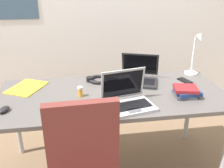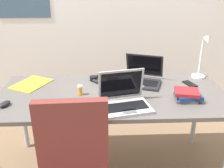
% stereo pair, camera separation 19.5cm
% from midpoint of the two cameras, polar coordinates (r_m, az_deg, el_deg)
% --- Properties ---
extents(ground_plane, '(12.00, 12.00, 0.00)m').
position_cam_midpoint_polar(ground_plane, '(2.40, 2.45, -18.32)').
color(ground_plane, '#7A6047').
extents(wall_back, '(6.00, 0.13, 2.60)m').
position_cam_midpoint_polar(wall_back, '(2.90, 1.03, 17.55)').
color(wall_back, silver).
rests_on(wall_back, ground_plane).
extents(desk, '(1.80, 0.80, 0.74)m').
position_cam_midpoint_polar(desk, '(2.01, 2.78, -3.64)').
color(desk, '#595451').
rests_on(desk, ground_plane).
extents(desk_lamp, '(0.12, 0.18, 0.40)m').
position_cam_midpoint_polar(desk_lamp, '(2.37, 22.03, 5.53)').
color(desk_lamp, white).
rests_on(desk_lamp, desk).
extents(laptop_near_mouse, '(0.38, 0.33, 0.25)m').
position_cam_midpoint_polar(laptop_near_mouse, '(1.78, 6.02, -3.74)').
color(laptop_near_mouse, '#B7BABC').
rests_on(laptop_near_mouse, desk).
extents(laptop_by_keyboard, '(0.41, 0.39, 0.23)m').
position_cam_midpoint_polar(laptop_by_keyboard, '(2.19, 9.29, 1.41)').
color(laptop_by_keyboard, '#232326').
rests_on(laptop_by_keyboard, desk).
extents(external_keyboard, '(0.34, 0.16, 0.02)m').
position_cam_midpoint_polar(external_keyboard, '(1.79, -7.04, -5.01)').
color(external_keyboard, black).
rests_on(external_keyboard, desk).
extents(computer_mouse, '(0.09, 0.11, 0.03)m').
position_cam_midpoint_polar(computer_mouse, '(1.91, -20.42, -4.31)').
color(computer_mouse, black).
rests_on(computer_mouse, desk).
extents(cell_phone, '(0.11, 0.15, 0.01)m').
position_cam_midpoint_polar(cell_phone, '(2.27, 19.54, -0.03)').
color(cell_phone, black).
rests_on(cell_phone, desk).
extents(headphones, '(0.21, 0.18, 0.04)m').
position_cam_midpoint_polar(headphones, '(2.22, 0.20, 1.15)').
color(headphones, black).
rests_on(headphones, desk).
extents(pill_bottle, '(0.04, 0.04, 0.08)m').
position_cam_midpoint_polar(pill_bottle, '(1.95, -4.39, -1.42)').
color(pill_bottle, gold).
rests_on(pill_bottle, desk).
extents(book_stack, '(0.21, 0.18, 0.08)m').
position_cam_midpoint_polar(book_stack, '(1.98, 19.33, -2.45)').
color(book_stack, '#4C4C51').
rests_on(book_stack, desk).
extents(paper_folder_front_left, '(0.35, 0.38, 0.01)m').
position_cam_midpoint_polar(paper_folder_front_left, '(2.22, -15.38, -0.03)').
color(paper_folder_front_left, gold).
rests_on(paper_folder_front_left, desk).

